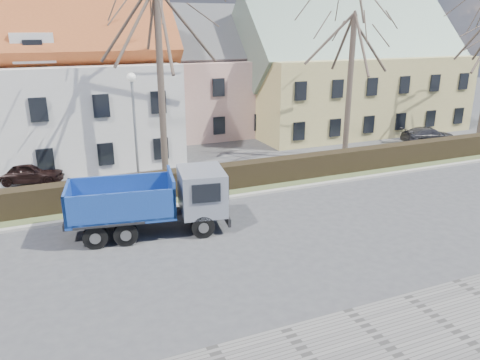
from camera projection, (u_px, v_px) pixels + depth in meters
name	position (u px, v px, depth m)	size (l,w,h in m)	color
ground	(263.00, 235.00, 19.68)	(120.00, 120.00, 0.00)	#3F3F42
curb_far	(224.00, 198.00, 23.68)	(80.00, 0.30, 0.12)	#A8A499
grass_strip	(213.00, 189.00, 25.08)	(80.00, 3.00, 0.10)	#495831
hedge	(214.00, 179.00, 24.71)	(60.00, 0.90, 1.30)	black
building_pink	(201.00, 83.00, 37.37)	(10.80, 8.80, 8.00)	tan
building_yellow	(349.00, 77.00, 39.10)	(18.80, 10.80, 8.50)	tan
tree_1	(160.00, 67.00, 24.37)	(9.20, 9.20, 12.65)	#4B3D33
tree_2	(350.00, 74.00, 29.06)	(8.00, 8.00, 11.00)	#4B3D33
dump_truck	(143.00, 203.00, 19.46)	(6.80, 2.53, 2.72)	navy
streetlight	(136.00, 135.00, 23.40)	(0.49, 0.49, 6.30)	#97999A
cart_frame	(147.00, 209.00, 21.68)	(0.60, 0.34, 0.55)	silver
parked_car_a	(29.00, 172.00, 25.99)	(1.49, 3.71, 1.26)	black
parked_car_b	(428.00, 135.00, 34.79)	(1.67, 4.10, 1.19)	#29292D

